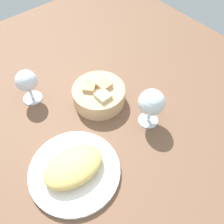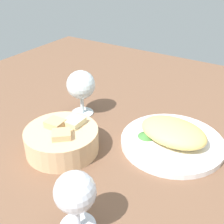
{
  "view_description": "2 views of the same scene",
  "coord_description": "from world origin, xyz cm",
  "px_view_note": "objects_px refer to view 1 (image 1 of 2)",
  "views": [
    {
      "loc": [
        -22.71,
        -38.05,
        63.17
      ],
      "look_at": [
        6.31,
        -3.26,
        4.28
      ],
      "focal_mm": 40.11,
      "sensor_mm": 36.0,
      "label": 1
    },
    {
      "loc": [
        -30.79,
        45.32,
        41.73
      ],
      "look_at": [
        2.65,
        -6.88,
        5.89
      ],
      "focal_mm": 46.72,
      "sensor_mm": 36.0,
      "label": 2
    }
  ],
  "objects_px": {
    "wine_glass_near": "(151,103)",
    "bread_basket": "(99,95)",
    "wine_glass_far": "(27,82)",
    "plate": "(75,171)"
  },
  "relations": [
    {
      "from": "bread_basket",
      "to": "wine_glass_far",
      "type": "distance_m",
      "value": 0.23
    },
    {
      "from": "plate",
      "to": "wine_glass_near",
      "type": "distance_m",
      "value": 0.28
    },
    {
      "from": "plate",
      "to": "wine_glass_far",
      "type": "height_order",
      "value": "wine_glass_far"
    },
    {
      "from": "plate",
      "to": "wine_glass_far",
      "type": "bearing_deg",
      "value": 82.11
    },
    {
      "from": "wine_glass_near",
      "to": "wine_glass_far",
      "type": "height_order",
      "value": "wine_glass_near"
    },
    {
      "from": "wine_glass_near",
      "to": "bread_basket",
      "type": "bearing_deg",
      "value": 112.69
    },
    {
      "from": "plate",
      "to": "bread_basket",
      "type": "relative_size",
      "value": 1.46
    },
    {
      "from": "plate",
      "to": "wine_glass_near",
      "type": "xyz_separation_m",
      "value": [
        0.27,
        -0.0,
        0.08
      ]
    },
    {
      "from": "bread_basket",
      "to": "plate",
      "type": "bearing_deg",
      "value": -142.78
    },
    {
      "from": "bread_basket",
      "to": "wine_glass_far",
      "type": "relative_size",
      "value": 1.44
    }
  ]
}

